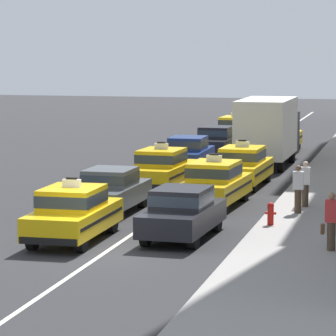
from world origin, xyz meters
name	(u,v)px	position (x,y,z in m)	size (l,w,h in m)	color
ground_plane	(106,252)	(0.00, 0.00, 0.00)	(160.00, 160.00, 0.00)	#2B2B2D
lane_stripe_left_right	(230,168)	(0.00, 20.00, 0.00)	(0.14, 80.00, 0.01)	silver
taxi_left_nearest	(73,213)	(-1.41, 1.22, 0.88)	(1.83, 4.56, 1.96)	black
sedan_left_second	(111,189)	(-1.78, 6.38, 0.85)	(1.84, 4.33, 1.58)	black
taxi_left_third	(162,168)	(-1.42, 12.37, 0.88)	(2.03, 4.64, 1.96)	black
sedan_left_fourth	(188,152)	(-1.74, 18.70, 0.85)	(1.83, 4.33, 1.58)	black
sedan_left_fifth	(217,140)	(-1.56, 24.72, 0.85)	(1.89, 4.35, 1.58)	black
taxi_left_sixth	(236,130)	(-1.58, 30.91, 0.88)	(2.03, 4.64, 1.96)	black
sedan_right_nearest	(182,211)	(1.69, 2.36, 0.85)	(1.96, 4.38, 1.58)	black
taxi_right_second	(215,183)	(1.48, 8.59, 0.88)	(2.07, 4.65, 1.96)	black
taxi_right_third	(243,166)	(1.61, 13.98, 0.88)	(1.96, 4.62, 1.96)	black
box_truck_right_fourth	(269,129)	(1.64, 21.35, 1.78)	(2.37, 6.99, 3.27)	black
taxi_right_fifth	(281,136)	(1.41, 27.77, 0.88)	(1.88, 4.58, 1.96)	black
pedestrian_near_crosswalk	(305,184)	(4.75, 8.49, 0.96)	(0.47, 0.24, 1.62)	#473828
pedestrian_mid_block	(298,189)	(4.67, 7.05, 0.98)	(0.36, 0.24, 1.64)	#473828
pedestrian_by_storefront	(331,222)	(6.28, 0.93, 0.98)	(0.47, 0.24, 1.65)	#473828
fire_hydrant	(271,213)	(4.08, 4.55, 0.55)	(0.36, 0.22, 0.73)	red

